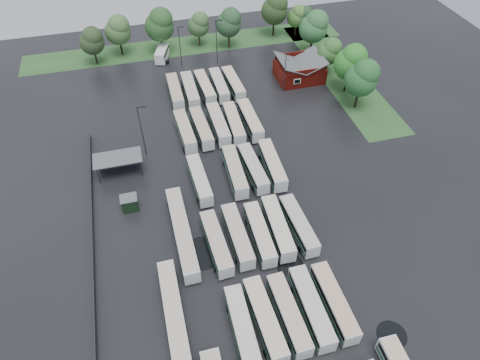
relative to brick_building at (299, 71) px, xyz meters
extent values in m
plane|color=black|center=(-24.00, -42.77, -1.87)|extent=(160.00, 160.00, 0.00)
cube|color=maroon|center=(0.00, 0.03, -0.17)|extent=(10.00, 8.00, 3.40)
cube|color=#4C4F51|center=(-2.50, 0.03, 2.43)|extent=(5.07, 8.60, 2.19)
cube|color=#4C4F51|center=(2.50, 0.03, 2.43)|extent=(5.07, 8.60, 2.19)
cube|color=maroon|center=(0.00, -3.97, 2.03)|extent=(9.00, 0.20, 1.20)
cube|color=silver|center=(-2.00, -4.02, 0.13)|extent=(1.60, 0.12, 1.20)
cylinder|color=#2D2D30|center=(-44.80, -22.77, -0.17)|extent=(0.16, 0.16, 3.40)
cylinder|color=#2D2D30|center=(-37.60, -22.77, -0.17)|extent=(0.16, 0.16, 3.40)
cylinder|color=#2D2D30|center=(-44.80, -19.57, -0.17)|extent=(0.16, 0.16, 3.40)
cylinder|color=#2D2D30|center=(-37.60, -19.57, -0.17)|extent=(0.16, 0.16, 3.40)
cube|color=#4C4F51|center=(-41.20, -21.17, 1.63)|extent=(8.20, 4.20, 0.15)
cube|color=navy|center=(-41.20, -19.27, -0.27)|extent=(7.60, 0.08, 2.60)
cube|color=black|center=(-40.20, -30.17, -0.62)|extent=(2.50, 2.00, 2.50)
cube|color=#4C4F51|center=(-40.20, -30.17, 0.69)|extent=(2.70, 2.20, 0.12)
cube|color=#285123|center=(-22.00, 22.03, -1.86)|extent=(80.00, 10.00, 0.01)
cube|color=#285123|center=(10.00, 0.03, -1.86)|extent=(10.00, 50.00, 0.01)
cube|color=#2D2D30|center=(-46.20, -34.77, -1.27)|extent=(0.10, 50.00, 1.20)
cube|color=silver|center=(-28.24, -55.33, -0.21)|extent=(2.44, 10.93, 2.50)
cube|color=black|center=(-28.24, -55.33, 0.29)|extent=(2.48, 10.49, 0.80)
cube|color=#0B4625|center=(-28.24, -55.33, -0.76)|extent=(2.48, 10.71, 0.55)
cube|color=beige|center=(-28.24, -55.33, 1.08)|extent=(2.34, 10.60, 0.11)
cylinder|color=black|center=(-28.24, -58.81, -1.46)|extent=(2.31, 0.87, 0.87)
cylinder|color=black|center=(-28.24, -51.84, -1.46)|extent=(2.31, 0.87, 0.87)
cube|color=silver|center=(-25.18, -55.00, -0.15)|extent=(2.82, 11.34, 2.58)
cube|color=black|center=(-25.18, -55.00, 0.36)|extent=(2.86, 10.90, 0.83)
cube|color=#135730|center=(-25.18, -55.00, -0.72)|extent=(2.86, 11.12, 0.57)
cube|color=beige|center=(-25.18, -55.00, 1.18)|extent=(2.71, 11.00, 0.11)
cylinder|color=black|center=(-25.18, -58.60, -1.44)|extent=(2.39, 0.90, 0.90)
cylinder|color=black|center=(-25.18, -51.40, -1.44)|extent=(2.39, 0.90, 0.90)
cube|color=silver|center=(-22.04, -55.08, -0.20)|extent=(2.61, 11.02, 2.51)
cube|color=black|center=(-22.04, -55.08, 0.30)|extent=(2.65, 10.59, 0.80)
cube|color=#14482D|center=(-22.04, -55.08, -0.75)|extent=(2.65, 10.80, 0.55)
cube|color=#BBA58F|center=(-22.04, -55.08, 1.10)|extent=(2.51, 10.69, 0.11)
cylinder|color=black|center=(-22.04, -58.59, -1.45)|extent=(2.33, 0.88, 0.88)
cylinder|color=black|center=(-22.04, -51.57, -1.45)|extent=(2.33, 0.88, 0.88)
cube|color=silver|center=(-18.90, -54.96, -0.15)|extent=(2.36, 11.26, 2.58)
cube|color=black|center=(-18.90, -54.96, 0.36)|extent=(2.42, 10.81, 0.83)
cube|color=#135732|center=(-18.90, -54.96, -0.72)|extent=(2.41, 11.04, 0.57)
cube|color=#BEB5AA|center=(-18.90, -54.96, 1.18)|extent=(2.27, 10.93, 0.11)
cylinder|color=black|center=(-18.90, -58.56, -1.44)|extent=(2.39, 0.90, 0.90)
cylinder|color=black|center=(-18.90, -51.35, -1.44)|extent=(2.39, 0.90, 0.90)
cube|color=silver|center=(-15.72, -55.01, -0.20)|extent=(2.39, 10.99, 2.51)
cube|color=black|center=(-15.72, -55.01, 0.30)|extent=(2.44, 10.55, 0.80)
cube|color=#114C2C|center=(-15.72, -55.01, -0.75)|extent=(2.44, 10.77, 0.55)
cube|color=tan|center=(-15.72, -55.01, 1.10)|extent=(2.30, 10.66, 0.11)
cylinder|color=black|center=(-15.72, -58.51, -1.45)|extent=(2.33, 0.88, 0.88)
cylinder|color=black|center=(-15.72, -51.50, -1.45)|extent=(2.33, 0.88, 0.88)
cube|color=silver|center=(-28.50, -41.71, -0.21)|extent=(2.80, 11.00, 2.50)
cube|color=black|center=(-28.50, -41.71, 0.29)|extent=(2.84, 10.57, 0.80)
cube|color=#135734|center=(-28.50, -41.71, -0.76)|extent=(2.84, 10.79, 0.55)
cube|color=#B0A191|center=(-28.50, -41.71, 1.09)|extent=(2.70, 10.67, 0.11)
cylinder|color=black|center=(-28.50, -45.20, -1.46)|extent=(2.32, 0.87, 0.87)
cylinder|color=black|center=(-28.50, -38.22, -1.46)|extent=(2.32, 0.87, 0.87)
cube|color=silver|center=(-25.16, -41.22, -0.20)|extent=(2.50, 11.00, 2.51)
cube|color=black|center=(-25.16, -41.22, 0.30)|extent=(2.54, 10.57, 0.80)
cube|color=#194D2F|center=(-25.16, -41.22, -0.75)|extent=(2.54, 10.79, 0.55)
cube|color=#B7A693|center=(-25.16, -41.22, 1.10)|extent=(2.40, 10.67, 0.11)
cylinder|color=black|center=(-25.16, -44.73, -1.45)|extent=(2.33, 0.88, 0.88)
cylinder|color=black|center=(-25.16, -37.71, -1.45)|extent=(2.33, 0.88, 0.88)
cube|color=silver|center=(-21.87, -41.72, -0.21)|extent=(2.44, 10.91, 2.49)
cube|color=black|center=(-21.87, -41.72, 0.29)|extent=(2.48, 10.47, 0.80)
cube|color=#0C4627|center=(-21.87, -41.72, -0.76)|extent=(2.48, 10.69, 0.55)
cube|color=beige|center=(-21.87, -41.72, 1.08)|extent=(2.34, 10.58, 0.11)
cylinder|color=black|center=(-21.87, -45.20, -1.46)|extent=(2.31, 0.87, 0.87)
cylinder|color=black|center=(-21.87, -38.24, -1.46)|extent=(2.31, 0.87, 0.87)
cube|color=silver|center=(-18.91, -41.31, -0.15)|extent=(2.75, 11.34, 2.58)
cube|color=black|center=(-18.91, -41.31, 0.36)|extent=(2.79, 10.89, 0.83)
cube|color=#1C4C34|center=(-18.91, -41.31, -0.72)|extent=(2.79, 11.12, 0.57)
cube|color=beige|center=(-18.91, -41.31, 1.18)|extent=(2.65, 11.00, 0.11)
cylinder|color=black|center=(-18.91, -44.92, -1.44)|extent=(2.39, 0.90, 0.90)
cylinder|color=black|center=(-18.91, -37.71, -1.44)|extent=(2.39, 0.90, 0.90)
cube|color=silver|center=(-15.65, -41.62, -0.23)|extent=(2.78, 10.88, 2.47)
cube|color=black|center=(-15.65, -41.62, 0.27)|extent=(2.81, 10.45, 0.79)
cube|color=#114D2F|center=(-15.65, -41.62, -0.77)|extent=(2.81, 10.66, 0.54)
cube|color=#B4A89D|center=(-15.65, -41.62, 1.05)|extent=(2.67, 10.55, 0.11)
cylinder|color=black|center=(-15.65, -45.07, -1.46)|extent=(2.29, 0.86, 0.86)
cylinder|color=black|center=(-15.65, -38.17, -1.46)|extent=(2.29, 0.86, 0.86)
cube|color=silver|center=(-28.38, -28.13, -0.23)|extent=(2.63, 10.80, 2.46)
cube|color=black|center=(-28.38, -28.13, 0.26)|extent=(2.67, 10.37, 0.79)
cube|color=#0E512C|center=(-28.38, -28.13, -0.78)|extent=(2.67, 10.59, 0.54)
cube|color=beige|center=(-28.38, -28.13, 1.04)|extent=(2.53, 10.48, 0.11)
cylinder|color=black|center=(-28.38, -31.56, -1.46)|extent=(2.28, 0.86, 0.86)
cylinder|color=black|center=(-28.38, -24.70, -1.46)|extent=(2.28, 0.86, 0.86)
cube|color=silver|center=(-22.12, -27.73, -0.16)|extent=(2.70, 11.28, 2.57)
cube|color=black|center=(-22.12, -27.73, 0.35)|extent=(2.74, 10.83, 0.82)
cube|color=#115130|center=(-22.12, -27.73, -0.73)|extent=(2.73, 11.06, 0.57)
cube|color=#B4A58D|center=(-22.12, -27.73, 1.17)|extent=(2.59, 10.94, 0.11)
cylinder|color=black|center=(-22.12, -31.32, -1.45)|extent=(2.38, 0.90, 0.90)
cylinder|color=black|center=(-22.12, -24.14, -1.45)|extent=(2.38, 0.90, 0.90)
cube|color=silver|center=(-18.87, -27.73, -0.21)|extent=(2.81, 10.98, 2.49)
cube|color=black|center=(-18.87, -27.73, 0.29)|extent=(2.84, 10.54, 0.80)
cube|color=#165432|center=(-18.87, -27.73, -0.76)|extent=(2.84, 10.76, 0.55)
cube|color=#B0A599|center=(-18.87, -27.73, 1.08)|extent=(2.70, 10.65, 0.11)
cylinder|color=black|center=(-18.87, -31.21, -1.46)|extent=(2.31, 0.87, 0.87)
cylinder|color=black|center=(-18.87, -24.25, -1.46)|extent=(2.31, 0.87, 0.87)
cube|color=silver|center=(-15.41, -27.78, -0.16)|extent=(2.77, 11.31, 2.57)
cube|color=black|center=(-15.41, -27.78, 0.36)|extent=(2.81, 10.86, 0.82)
cube|color=#0D4C2F|center=(-15.41, -27.78, -0.72)|extent=(2.81, 11.09, 0.57)
cube|color=#C9B596|center=(-15.41, -27.78, 1.17)|extent=(2.66, 10.97, 0.11)
cylinder|color=black|center=(-15.41, -31.37, -1.44)|extent=(2.39, 0.90, 0.90)
cylinder|color=black|center=(-15.41, -24.19, -1.44)|extent=(2.39, 0.90, 0.90)
cube|color=silver|center=(-28.49, -14.45, -0.21)|extent=(2.76, 10.97, 2.49)
cube|color=black|center=(-28.49, -14.45, 0.29)|extent=(2.79, 10.54, 0.80)
cube|color=#0C522F|center=(-28.49, -14.45, -0.76)|extent=(2.79, 10.75, 0.55)
cube|color=#BAA68C|center=(-28.49, -14.45, 1.08)|extent=(2.65, 10.64, 0.11)
cylinder|color=black|center=(-28.49, -17.93, -1.46)|extent=(2.31, 0.87, 0.87)
cylinder|color=black|center=(-28.49, -10.97, -1.46)|extent=(2.31, 0.87, 0.87)
cube|color=silver|center=(-25.30, -14.37, -0.20)|extent=(2.80, 11.06, 2.51)
cube|color=black|center=(-25.30, -14.37, 0.31)|extent=(2.83, 10.63, 0.80)
cube|color=#155532|center=(-25.30, -14.37, -0.75)|extent=(2.83, 10.85, 0.55)
cube|color=tan|center=(-25.30, -14.37, 1.11)|extent=(2.69, 10.73, 0.11)
cylinder|color=black|center=(-25.30, -17.88, -1.45)|extent=(2.33, 0.88, 0.88)
cylinder|color=black|center=(-25.30, -10.86, -1.45)|extent=(2.33, 0.88, 0.88)
cube|color=silver|center=(-21.92, -14.12, -0.15)|extent=(2.45, 11.28, 2.58)
cube|color=black|center=(-21.92, -14.12, 0.36)|extent=(2.50, 10.83, 0.83)
cube|color=#115130|center=(-21.92, -14.12, -0.72)|extent=(2.49, 11.06, 0.57)
cube|color=#BBA996|center=(-21.92, -14.12, 1.18)|extent=(2.35, 10.94, 0.11)
cylinder|color=black|center=(-21.92, -17.72, -1.44)|extent=(2.39, 0.90, 0.90)
cylinder|color=black|center=(-21.92, -10.52, -1.44)|extent=(2.39, 0.90, 0.90)
cube|color=silver|center=(-18.94, -14.59, -0.17)|extent=(2.71, 11.20, 2.55)
cube|color=black|center=(-18.94, -14.59, 0.34)|extent=(2.75, 10.76, 0.82)
cube|color=#185332|center=(-18.94, -14.59, -0.73)|extent=(2.75, 10.98, 0.56)
cube|color=#C6AC90|center=(-18.94, -14.59, 1.15)|extent=(2.61, 10.87, 0.11)
cylinder|color=black|center=(-18.94, -18.15, -1.45)|extent=(2.36, 0.89, 0.89)
cylinder|color=black|center=(-18.94, -11.03, -1.45)|extent=(2.36, 0.89, 0.89)
cube|color=silver|center=(-15.62, -14.42, -0.16)|extent=(2.49, 11.24, 2.57)
cube|color=black|center=(-15.62, -14.42, 0.35)|extent=(2.54, 10.79, 0.82)
cube|color=#1A4C30|center=(-15.62, -14.42, -0.73)|extent=(2.53, 11.02, 0.57)
cube|color=#CCAE8F|center=(-15.62, -14.42, 1.17)|extent=(2.39, 10.90, 0.11)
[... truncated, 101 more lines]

